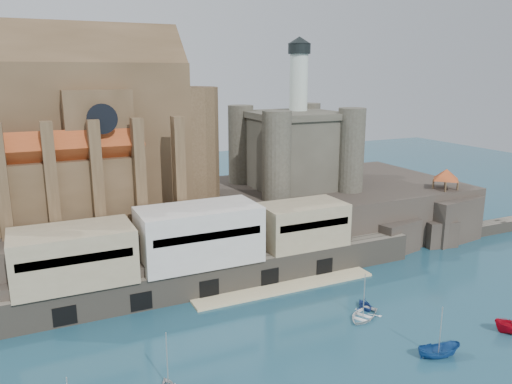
{
  "coord_description": "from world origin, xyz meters",
  "views": [
    {
      "loc": [
        -32.64,
        -44.93,
        32.62
      ],
      "look_at": [
        3.48,
        32.0,
        12.08
      ],
      "focal_mm": 35.0,
      "sensor_mm": 36.0,
      "label": 1
    }
  ],
  "objects": [
    {
      "name": "pavilion",
      "position": [
        42.0,
        26.0,
        12.73
      ],
      "size": [
        6.4,
        6.4,
        5.4
      ],
      "color": "#503B25",
      "rests_on": "rock_outcrop"
    },
    {
      "name": "promontory",
      "position": [
        -0.19,
        39.37,
        4.92
      ],
      "size": [
        100.0,
        36.0,
        10.0
      ],
      "color": "#29231F",
      "rests_on": "ground"
    },
    {
      "name": "ground",
      "position": [
        0.0,
        0.0,
        0.0
      ],
      "size": [
        300.0,
        300.0,
        0.0
      ],
      "primitive_type": "plane",
      "color": "#194153",
      "rests_on": "ground"
    },
    {
      "name": "boat_6",
      "position": [
        6.9,
        4.98,
        0.0
      ],
      "size": [
        3.12,
        4.25,
        5.87
      ],
      "primitive_type": "imported",
      "rotation": [
        0.0,
        0.0,
        5.23
      ],
      "color": "white",
      "rests_on": "ground"
    },
    {
      "name": "church",
      "position": [
        -24.13,
        41.85,
        22.13
      ],
      "size": [
        47.0,
        25.93,
        30.51
      ],
      "color": "#503B25",
      "rests_on": "promontory"
    },
    {
      "name": "castle_keep",
      "position": [
        16.08,
        41.08,
        18.31
      ],
      "size": [
        21.2,
        21.2,
        29.3
      ],
      "color": "#413E33",
      "rests_on": "promontory"
    },
    {
      "name": "quay",
      "position": [
        -10.19,
        23.07,
        6.07
      ],
      "size": [
        70.0,
        12.0,
        13.05
      ],
      "color": "#696154",
      "rests_on": "ground"
    },
    {
      "name": "rock_outcrop",
      "position": [
        42.0,
        25.84,
        4.02
      ],
      "size": [
        14.5,
        10.5,
        8.7
      ],
      "color": "#29231F",
      "rests_on": "ground"
    },
    {
      "name": "boat_7",
      "position": [
        8.84,
        7.11,
        0.0
      ],
      "size": [
        3.26,
        2.3,
        3.48
      ],
      "primitive_type": "imported",
      "rotation": [
        0.0,
        0.0,
        6.12
      ],
      "color": "navy",
      "rests_on": "ground"
    },
    {
      "name": "boat_2",
      "position": [
        9.01,
        -6.61,
        0.0
      ],
      "size": [
        2.47,
        2.43,
        5.29
      ],
      "primitive_type": "imported",
      "rotation": [
        0.0,
        0.0,
        1.32
      ],
      "color": "navy",
      "rests_on": "ground"
    }
  ]
}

